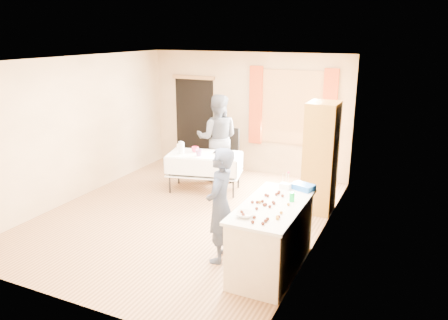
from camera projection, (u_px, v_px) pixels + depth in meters
The scene contains 29 objects.
floor at pixel (186, 215), 7.47m from camera, with size 4.50×5.50×0.02m, color #9E7047.
ceiling at pixel (182, 59), 6.72m from camera, with size 4.50×5.50×0.02m, color white.
wall_back at pixel (248, 113), 9.49m from camera, with size 4.50×0.02×2.60m, color tan.
wall_front at pixel (55, 197), 4.70m from camera, with size 4.50×0.02×2.60m, color tan.
wall_left at pixel (77, 128), 8.01m from camera, with size 0.02×5.50×2.60m, color tan.
wall_right at pixel (322, 157), 6.18m from camera, with size 0.02×5.50×2.60m, color tan.
window_frame at pixel (292, 108), 9.00m from camera, with size 1.32×0.06×1.52m, color olive.
window_pane at pixel (292, 108), 8.98m from camera, with size 1.20×0.02×1.40m, color white.
curtain_left at pixel (256, 105), 9.27m from camera, with size 0.28×0.06×1.65m, color #A73613.
curtain_right at pixel (329, 111), 8.64m from camera, with size 0.28×0.06×1.65m, color #A73613.
doorway at pixel (195, 122), 10.08m from camera, with size 0.95×0.04×2.00m, color black.
door_lintel at pixel (193, 77), 9.76m from camera, with size 1.05×0.06×0.08m, color olive.
cabinet at pixel (321, 158), 7.40m from camera, with size 0.50×0.60×1.90m, color #91631D.
counter at pixel (272, 237), 5.66m from camera, with size 0.75×1.58×0.91m.
party_table at pixel (204, 169), 8.48m from camera, with size 1.53×1.03×0.75m.
chair at pixel (226, 162), 9.41m from camera, with size 0.53×0.53×1.04m.
girl at pixel (220, 205), 5.80m from camera, with size 0.44×0.61×1.58m, color #242C42.
woman at pixel (218, 138), 8.97m from camera, with size 1.07×0.96×1.80m, color black.
soda_can at pixel (292, 197), 5.61m from camera, with size 0.07×0.07×0.12m, color #089D33.
mixing_bowl at pixel (245, 214), 5.16m from camera, with size 0.22×0.22×0.05m, color white.
foam_block at pixel (285, 186), 6.06m from camera, with size 0.15×0.10×0.08m, color white.
blue_basket at pixel (303, 187), 6.03m from camera, with size 0.30×0.20×0.08m, color blue.
pitcher at pixel (182, 148), 8.35m from camera, with size 0.11×0.11×0.22m, color silver.
cup_red at pixel (195, 149), 8.49m from camera, with size 0.17×0.17×0.11m, color #D02545.
cup_rainbow at pixel (199, 153), 8.23m from camera, with size 0.13×0.13×0.12m, color red.
small_bowl at pixel (219, 152), 8.43m from camera, with size 0.18×0.18×0.05m, color white.
pastry_tray at pixel (228, 156), 8.17m from camera, with size 0.28×0.20×0.02m, color white.
bottle at pixel (179, 146), 8.64m from camera, with size 0.09×0.09×0.17m, color white.
cake_balls at pixel (267, 207), 5.40m from camera, with size 0.49×1.10×0.04m.
Camera 1 is at (3.50, -5.97, 3.02)m, focal length 35.00 mm.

